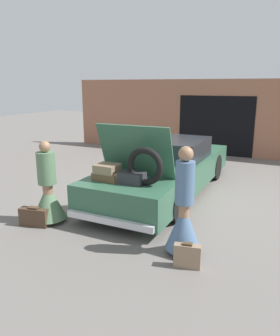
{
  "coord_description": "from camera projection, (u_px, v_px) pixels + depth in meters",
  "views": [
    {
      "loc": [
        2.82,
        -7.28,
        2.59
      ],
      "look_at": [
        0.0,
        -1.48,
        0.95
      ],
      "focal_mm": 35.0,
      "sensor_mm": 36.0,
      "label": 1
    }
  ],
  "objects": [
    {
      "name": "suitcase_beside_right_person",
      "position": [
        187.0,
        256.0,
        4.75
      ],
      "size": [
        0.41,
        0.2,
        0.39
      ],
      "color": "#8C7259",
      "rests_on": "ground_plane"
    },
    {
      "name": "person_right",
      "position": [
        184.0,
        216.0,
        5.05
      ],
      "size": [
        0.56,
        0.56,
        1.72
      ],
      "rotation": [
        0.0,
        0.0,
        1.6
      ],
      "color": "#997051",
      "rests_on": "ground_plane"
    },
    {
      "name": "car",
      "position": [
        166.0,
        169.0,
        8.02
      ],
      "size": [
        1.86,
        5.47,
        1.86
      ],
      "color": "#336047",
      "rests_on": "ground_plane"
    },
    {
      "name": "suitcase_beside_left_person",
      "position": [
        34.0,
        217.0,
        6.17
      ],
      "size": [
        0.58,
        0.28,
        0.38
      ],
      "color": "#473323",
      "rests_on": "ground_plane"
    },
    {
      "name": "ground_plane",
      "position": [
        166.0,
        192.0,
        8.17
      ],
      "size": [
        40.0,
        40.0,
        0.0
      ],
      "primitive_type": "plane",
      "color": "slate"
    },
    {
      "name": "garage_wall_back",
      "position": [
        216.0,
        118.0,
        12.23
      ],
      "size": [
        12.0,
        0.14,
        2.8
      ],
      "color": "#9E664C",
      "rests_on": "ground_plane"
    },
    {
      "name": "person_left",
      "position": [
        48.0,
        194.0,
        6.26
      ],
      "size": [
        0.66,
        0.66,
        1.59
      ],
      "rotation": [
        0.0,
        0.0,
        -1.46
      ],
      "color": "#997051",
      "rests_on": "ground_plane"
    }
  ]
}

